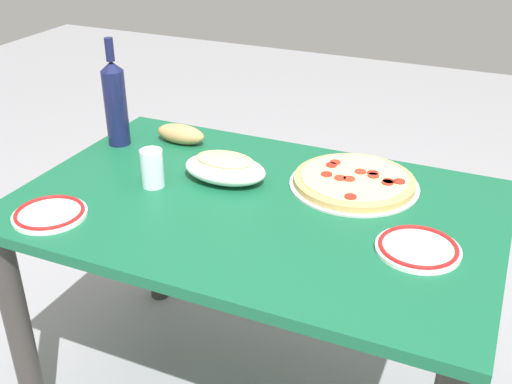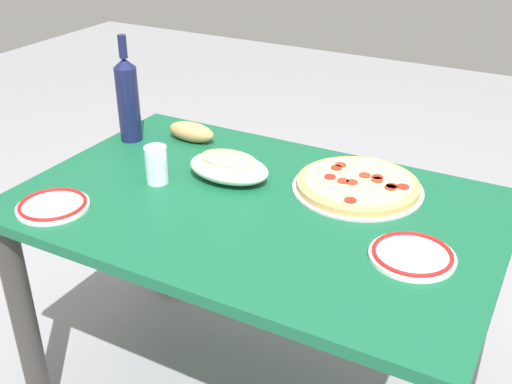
{
  "view_description": "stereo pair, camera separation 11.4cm",
  "coord_description": "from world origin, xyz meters",
  "px_view_note": "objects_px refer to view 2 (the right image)",
  "views": [
    {
      "loc": [
        0.58,
        -1.3,
        1.51
      ],
      "look_at": [
        0.0,
        0.0,
        0.75
      ],
      "focal_mm": 43.24,
      "sensor_mm": 36.0,
      "label": 1
    },
    {
      "loc": [
        0.68,
        -1.25,
        1.51
      ],
      "look_at": [
        0.0,
        0.0,
        0.75
      ],
      "focal_mm": 43.24,
      "sensor_mm": 36.0,
      "label": 2
    }
  ],
  "objects_px": {
    "dining_table": "(256,242)",
    "wine_bottle": "(128,98)",
    "pepperoni_pizza": "(358,185)",
    "baked_pasta_dish": "(229,166)",
    "water_glass": "(156,165)",
    "side_plate_near": "(412,255)",
    "side_plate_far": "(53,205)",
    "bread_loaf": "(191,132)"
  },
  "relations": [
    {
      "from": "wine_bottle",
      "to": "side_plate_near",
      "type": "distance_m",
      "value": 1.03
    },
    {
      "from": "dining_table",
      "to": "bread_loaf",
      "type": "bearing_deg",
      "value": 145.32
    },
    {
      "from": "dining_table",
      "to": "wine_bottle",
      "type": "height_order",
      "value": "wine_bottle"
    },
    {
      "from": "baked_pasta_dish",
      "to": "side_plate_far",
      "type": "xyz_separation_m",
      "value": [
        -0.32,
        -0.36,
        -0.03
      ]
    },
    {
      "from": "dining_table",
      "to": "water_glass",
      "type": "relative_size",
      "value": 11.75
    },
    {
      "from": "wine_bottle",
      "to": "baked_pasta_dish",
      "type": "bearing_deg",
      "value": -13.0
    },
    {
      "from": "side_plate_far",
      "to": "dining_table",
      "type": "bearing_deg",
      "value": 32.19
    },
    {
      "from": "wine_bottle",
      "to": "side_plate_far",
      "type": "bearing_deg",
      "value": -76.62
    },
    {
      "from": "dining_table",
      "to": "side_plate_far",
      "type": "distance_m",
      "value": 0.54
    },
    {
      "from": "baked_pasta_dish",
      "to": "side_plate_far",
      "type": "relative_size",
      "value": 1.28
    },
    {
      "from": "water_glass",
      "to": "bread_loaf",
      "type": "relative_size",
      "value": 0.65
    },
    {
      "from": "baked_pasta_dish",
      "to": "side_plate_near",
      "type": "height_order",
      "value": "baked_pasta_dish"
    },
    {
      "from": "side_plate_near",
      "to": "water_glass",
      "type": "bearing_deg",
      "value": 177.36
    },
    {
      "from": "bread_loaf",
      "to": "side_plate_near",
      "type": "bearing_deg",
      "value": -21.72
    },
    {
      "from": "water_glass",
      "to": "side_plate_near",
      "type": "bearing_deg",
      "value": -2.64
    },
    {
      "from": "bread_loaf",
      "to": "side_plate_far",
      "type": "bearing_deg",
      "value": -97.23
    },
    {
      "from": "baked_pasta_dish",
      "to": "bread_loaf",
      "type": "bearing_deg",
      "value": 143.85
    },
    {
      "from": "side_plate_near",
      "to": "bread_loaf",
      "type": "relative_size",
      "value": 1.2
    },
    {
      "from": "dining_table",
      "to": "bread_loaf",
      "type": "height_order",
      "value": "bread_loaf"
    },
    {
      "from": "side_plate_near",
      "to": "side_plate_far",
      "type": "height_order",
      "value": "same"
    },
    {
      "from": "water_glass",
      "to": "dining_table",
      "type": "bearing_deg",
      "value": 5.56
    },
    {
      "from": "side_plate_near",
      "to": "side_plate_far",
      "type": "distance_m",
      "value": 0.91
    },
    {
      "from": "baked_pasta_dish",
      "to": "water_glass",
      "type": "relative_size",
      "value": 2.23
    },
    {
      "from": "dining_table",
      "to": "side_plate_near",
      "type": "relative_size",
      "value": 6.42
    },
    {
      "from": "side_plate_near",
      "to": "dining_table",
      "type": "bearing_deg",
      "value": 171.79
    },
    {
      "from": "pepperoni_pizza",
      "to": "baked_pasta_dish",
      "type": "distance_m",
      "value": 0.36
    },
    {
      "from": "wine_bottle",
      "to": "side_plate_near",
      "type": "height_order",
      "value": "wine_bottle"
    },
    {
      "from": "dining_table",
      "to": "baked_pasta_dish",
      "type": "height_order",
      "value": "baked_pasta_dish"
    },
    {
      "from": "baked_pasta_dish",
      "to": "pepperoni_pizza",
      "type": "bearing_deg",
      "value": 18.5
    },
    {
      "from": "wine_bottle",
      "to": "pepperoni_pizza",
      "type": "bearing_deg",
      "value": 1.22
    },
    {
      "from": "dining_table",
      "to": "side_plate_far",
      "type": "relative_size",
      "value": 6.75
    },
    {
      "from": "wine_bottle",
      "to": "water_glass",
      "type": "bearing_deg",
      "value": -38.93
    },
    {
      "from": "wine_bottle",
      "to": "side_plate_far",
      "type": "distance_m",
      "value": 0.49
    },
    {
      "from": "pepperoni_pizza",
      "to": "wine_bottle",
      "type": "distance_m",
      "value": 0.78
    },
    {
      "from": "pepperoni_pizza",
      "to": "bread_loaf",
      "type": "relative_size",
      "value": 2.18
    },
    {
      "from": "pepperoni_pizza",
      "to": "bread_loaf",
      "type": "height_order",
      "value": "bread_loaf"
    },
    {
      "from": "pepperoni_pizza",
      "to": "bread_loaf",
      "type": "xyz_separation_m",
      "value": [
        -0.59,
        0.07,
        0.02
      ]
    },
    {
      "from": "baked_pasta_dish",
      "to": "side_plate_far",
      "type": "distance_m",
      "value": 0.48
    },
    {
      "from": "dining_table",
      "to": "water_glass",
      "type": "bearing_deg",
      "value": -174.44
    },
    {
      "from": "side_plate_near",
      "to": "bread_loaf",
      "type": "xyz_separation_m",
      "value": [
        -0.81,
        0.32,
        0.02
      ]
    },
    {
      "from": "water_glass",
      "to": "side_plate_near",
      "type": "distance_m",
      "value": 0.74
    },
    {
      "from": "wine_bottle",
      "to": "bread_loaf",
      "type": "distance_m",
      "value": 0.22
    }
  ]
}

